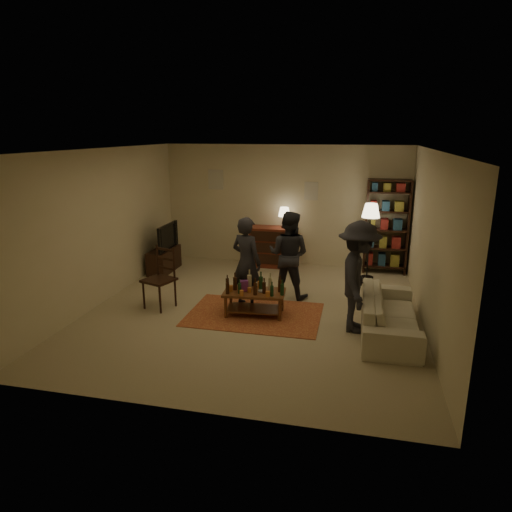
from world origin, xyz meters
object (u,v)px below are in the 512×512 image
(bookshelf, at_px, (386,226))
(sofa, at_px, (390,314))
(person_by_sofa, at_px, (358,277))
(floor_lamp, at_px, (371,216))
(person_left, at_px, (247,262))
(dining_chair, at_px, (161,275))
(person_right, at_px, (289,255))
(dresser, at_px, (273,246))
(tv_stand, at_px, (164,254))
(coffee_table, at_px, (254,293))

(bookshelf, distance_m, sofa, 3.26)
(sofa, xyz_separation_m, person_by_sofa, (-0.50, -0.02, 0.55))
(floor_lamp, bearing_deg, person_left, -135.28)
(dining_chair, relative_size, person_right, 0.68)
(bookshelf, height_order, sofa, bookshelf)
(dining_chair, xyz_separation_m, person_left, (1.43, 0.37, 0.22))
(sofa, bearing_deg, dresser, 37.54)
(dresser, relative_size, person_right, 0.85)
(person_left, bearing_deg, floor_lamp, -111.91)
(tv_stand, relative_size, dresser, 0.78)
(tv_stand, xyz_separation_m, person_right, (2.89, -0.96, 0.42))
(bookshelf, bearing_deg, person_right, -132.74)
(tv_stand, relative_size, person_by_sofa, 0.62)
(dining_chair, distance_m, bookshelf, 4.88)
(bookshelf, bearing_deg, sofa, -90.82)
(coffee_table, distance_m, person_by_sofa, 1.74)
(dresser, bearing_deg, dining_chair, -116.34)
(bookshelf, bearing_deg, tv_stand, -168.20)
(person_left, bearing_deg, sofa, -170.91)
(dresser, relative_size, sofa, 0.65)
(dresser, height_order, person_right, person_right)
(dining_chair, relative_size, sofa, 0.52)
(person_left, bearing_deg, person_by_sofa, -174.95)
(person_right, bearing_deg, person_left, 56.07)
(bookshelf, bearing_deg, person_left, -133.40)
(coffee_table, height_order, floor_lamp, floor_lamp)
(coffee_table, distance_m, bookshelf, 3.75)
(dresser, distance_m, person_by_sofa, 3.68)
(dining_chair, distance_m, person_by_sofa, 3.34)
(tv_stand, bearing_deg, person_right, -18.44)
(tv_stand, xyz_separation_m, sofa, (4.64, -2.20, -0.08))
(person_right, bearing_deg, tv_stand, -7.00)
(floor_lamp, height_order, person_right, person_right)
(tv_stand, relative_size, sofa, 0.51)
(tv_stand, relative_size, bookshelf, 0.52)
(tv_stand, height_order, person_right, person_right)
(coffee_table, relative_size, tv_stand, 1.00)
(floor_lamp, xyz_separation_m, sofa, (0.31, -2.67, -1.02))
(floor_lamp, bearing_deg, person_by_sofa, -94.12)
(coffee_table, distance_m, person_right, 1.17)
(bookshelf, relative_size, floor_lamp, 1.28)
(dining_chair, bearing_deg, person_right, 44.79)
(bookshelf, relative_size, sofa, 0.97)
(coffee_table, bearing_deg, bookshelf, 53.35)
(person_left, height_order, person_right, person_right)
(dining_chair, height_order, sofa, dining_chair)
(person_left, bearing_deg, coffee_table, 143.66)
(tv_stand, xyz_separation_m, bookshelf, (4.69, 0.98, 0.65))
(person_right, bearing_deg, person_by_sofa, 146.42)
(person_left, bearing_deg, person_right, -112.01)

